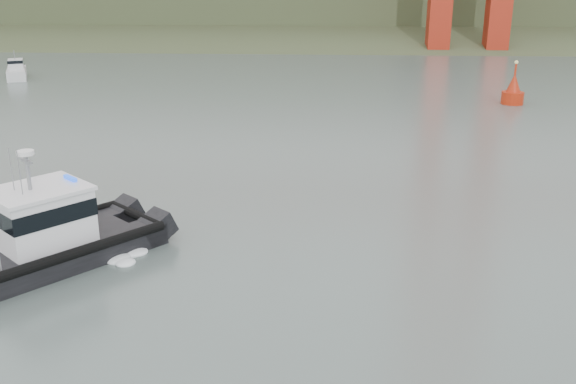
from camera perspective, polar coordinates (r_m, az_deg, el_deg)
name	(u,v)px	position (r m, az deg, el deg)	size (l,w,h in m)	color
ground	(242,330)	(20.88, -4.12, -12.16)	(400.00, 400.00, 0.00)	#4B5A56
patrol_boat	(36,237)	(26.33, -21.49, -3.76)	(9.14, 9.75, 4.77)	black
motorboat	(17,71)	(74.97, -22.98, 9.88)	(3.95, 5.83, 3.06)	silver
nav_buoy	(513,92)	(58.59, 19.37, 8.38)	(1.87, 1.87, 3.90)	#A5220B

